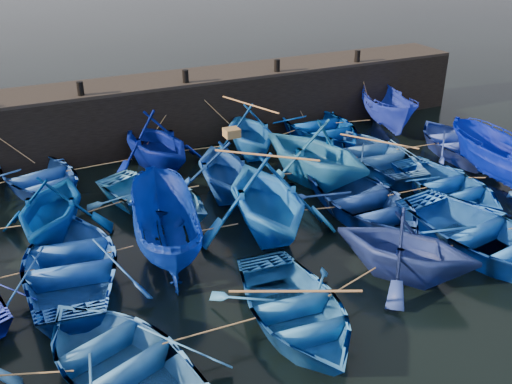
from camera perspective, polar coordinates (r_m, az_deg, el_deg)
name	(u,v)px	position (r m, az deg, el deg)	size (l,w,h in m)	color
ground	(306,261)	(15.78, 5.02, -6.94)	(120.00, 120.00, 0.00)	black
quay_wall	(181,110)	(24.01, -7.56, 8.16)	(26.00, 2.50, 2.50)	black
quay_top	(179,79)	(23.64, -7.74, 11.18)	(26.00, 2.50, 0.12)	black
bollard_1	(80,88)	(21.86, -17.16, 9.87)	(0.24, 0.24, 0.50)	black
bollard_2	(186,76)	(22.74, -7.06, 11.42)	(0.24, 0.24, 0.50)	black
bollard_3	(277,66)	(24.25, 2.12, 12.53)	(0.24, 0.24, 0.50)	black
bollard_4	(357,56)	(26.28, 10.11, 13.23)	(0.24, 0.24, 0.50)	black
boat_1	(39,177)	(20.74, -20.86, 1.40)	(3.43, 4.79, 0.99)	#1B49B3
boat_2	(155,141)	(21.16, -10.09, 5.04)	(3.61, 4.18, 2.20)	#000F7A
boat_3	(250,131)	(22.14, -0.60, 6.16)	(3.31, 3.84, 2.02)	blue
boat_4	(318,126)	(24.14, 6.22, 6.61)	(3.88, 5.43, 1.13)	#003290
boat_5	(388,110)	(25.63, 13.05, 8.03)	(1.74, 4.62, 1.79)	#162CBE
boat_7	(51,205)	(17.45, -19.81, -1.27)	(3.29, 3.81, 2.01)	#00388A
boat_8	(155,197)	(18.40, -10.05, -0.47)	(3.20, 4.47, 0.93)	blue
boat_9	(224,168)	(18.81, -3.22, 2.45)	(3.38, 3.93, 2.07)	#134299
boat_10	(315,151)	(19.72, 5.95, 4.12)	(4.03, 4.68, 2.46)	#1761A1
boat_11	(377,155)	(21.69, 12.03, 3.69)	(3.45, 4.82, 1.00)	#2357A0
boat_12	(456,142)	(23.88, 19.40, 4.78)	(3.26, 4.56, 0.95)	#2A46B7
boat_14	(72,262)	(15.48, -17.97, -6.65)	(3.67, 5.13, 1.07)	#1344A3
boat_15	(165,227)	(15.70, -9.13, -3.52)	(1.76, 4.66, 1.80)	navy
boat_16	(266,196)	(16.41, 1.03, -0.43)	(4.07, 4.72, 2.49)	blue
boat_17	(365,202)	(18.00, 10.81, -0.96)	(3.61, 5.04, 1.05)	navy
boat_18	(448,185)	(19.95, 18.64, 0.67)	(3.17, 4.43, 0.92)	#0F4AB1
boat_19	(507,162)	(21.21, 23.84, 2.74)	(1.85, 4.92, 1.90)	#0012A2
boat_21	(120,359)	(12.30, -13.47, -15.95)	(3.39, 4.74, 0.98)	#1E57A0
boat_22	(295,309)	(13.29, 3.91, -11.61)	(3.23, 4.51, 0.94)	blue
boat_23	(406,245)	(15.06, 14.77, -5.19)	(3.19, 3.70, 1.95)	navy
boat_24	(485,236)	(17.02, 21.94, -4.07)	(3.88, 5.42, 1.13)	blue
wooden_crate	(232,133)	(18.48, -2.45, 5.95)	(0.48, 0.44, 0.28)	olive
mooring_ropes	(218,167)	(19.22, -3.82, 2.50)	(18.04, 11.76, 2.10)	tan
loose_oars	(300,160)	(17.85, 4.39, 3.19)	(9.45, 11.89, 1.61)	#99724C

